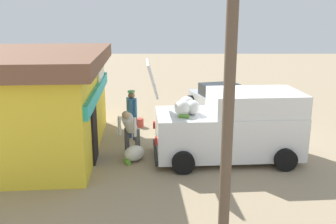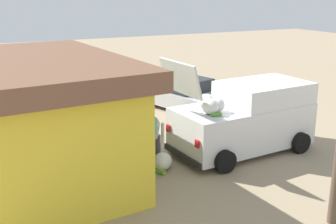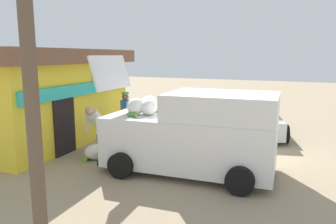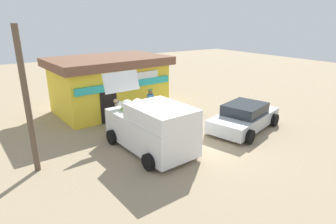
{
  "view_description": "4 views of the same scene",
  "coord_description": "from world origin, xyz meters",
  "px_view_note": "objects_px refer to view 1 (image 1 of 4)",
  "views": [
    {
      "loc": [
        -11.44,
        2.36,
        4.08
      ],
      "look_at": [
        0.36,
        2.36,
        0.99
      ],
      "focal_mm": 39.16,
      "sensor_mm": 36.0,
      "label": 1
    },
    {
      "loc": [
        -10.89,
        7.77,
        4.63
      ],
      "look_at": [
        0.18,
        2.38,
        1.05
      ],
      "focal_mm": 44.92,
      "sensor_mm": 36.0,
      "label": 2
    },
    {
      "loc": [
        -8.63,
        -2.15,
        2.89
      ],
      "look_at": [
        1.46,
        2.46,
        0.95
      ],
      "focal_mm": 34.92,
      "sensor_mm": 36.0,
      "label": 3
    },
    {
      "loc": [
        -6.47,
        -8.52,
        5.07
      ],
      "look_at": [
        0.25,
        1.54,
        1.07
      ],
      "focal_mm": 29.94,
      "sensor_mm": 36.0,
      "label": 4
    }
  ],
  "objects_px": {
    "storefront_bar": "(35,100)",
    "unloaded_banana_pile": "(134,154)",
    "delivery_van": "(232,125)",
    "vendor_standing": "(132,112)",
    "paint_bucket": "(140,123)",
    "parked_sedan": "(223,101)",
    "customer_bending": "(130,128)"
  },
  "relations": [
    {
      "from": "parked_sedan",
      "to": "vendor_standing",
      "type": "distance_m",
      "value": 4.76
    },
    {
      "from": "paint_bucket",
      "to": "delivery_van",
      "type": "bearing_deg",
      "value": -137.18
    },
    {
      "from": "parked_sedan",
      "to": "customer_bending",
      "type": "height_order",
      "value": "customer_bending"
    },
    {
      "from": "unloaded_banana_pile",
      "to": "paint_bucket",
      "type": "relative_size",
      "value": 2.67
    },
    {
      "from": "customer_bending",
      "to": "storefront_bar",
      "type": "bearing_deg",
      "value": 78.05
    },
    {
      "from": "vendor_standing",
      "to": "parked_sedan",
      "type": "bearing_deg",
      "value": -48.83
    },
    {
      "from": "storefront_bar",
      "to": "paint_bucket",
      "type": "height_order",
      "value": "storefront_bar"
    },
    {
      "from": "customer_bending",
      "to": "unloaded_banana_pile",
      "type": "height_order",
      "value": "customer_bending"
    },
    {
      "from": "storefront_bar",
      "to": "unloaded_banana_pile",
      "type": "distance_m",
      "value": 3.5
    },
    {
      "from": "storefront_bar",
      "to": "unloaded_banana_pile",
      "type": "bearing_deg",
      "value": -106.73
    },
    {
      "from": "delivery_van",
      "to": "vendor_standing",
      "type": "xyz_separation_m",
      "value": [
        1.75,
        3.08,
        -0.04
      ]
    },
    {
      "from": "parked_sedan",
      "to": "unloaded_banana_pile",
      "type": "height_order",
      "value": "parked_sedan"
    },
    {
      "from": "customer_bending",
      "to": "unloaded_banana_pile",
      "type": "relative_size",
      "value": 1.74
    },
    {
      "from": "unloaded_banana_pile",
      "to": "parked_sedan",
      "type": "bearing_deg",
      "value": -33.23
    },
    {
      "from": "unloaded_banana_pile",
      "to": "customer_bending",
      "type": "bearing_deg",
      "value": 23.91
    },
    {
      "from": "vendor_standing",
      "to": "paint_bucket",
      "type": "relative_size",
      "value": 5.27
    },
    {
      "from": "parked_sedan",
      "to": "unloaded_banana_pile",
      "type": "bearing_deg",
      "value": 146.77
    },
    {
      "from": "customer_bending",
      "to": "paint_bucket",
      "type": "distance_m",
      "value": 3.17
    },
    {
      "from": "storefront_bar",
      "to": "customer_bending",
      "type": "xyz_separation_m",
      "value": [
        -0.62,
        -2.95,
        -0.7
      ]
    },
    {
      "from": "delivery_van",
      "to": "unloaded_banana_pile",
      "type": "bearing_deg",
      "value": 94.35
    },
    {
      "from": "parked_sedan",
      "to": "delivery_van",
      "type": "bearing_deg",
      "value": 174.26
    },
    {
      "from": "delivery_van",
      "to": "vendor_standing",
      "type": "distance_m",
      "value": 3.55
    },
    {
      "from": "parked_sedan",
      "to": "paint_bucket",
      "type": "bearing_deg",
      "value": 116.49
    },
    {
      "from": "storefront_bar",
      "to": "parked_sedan",
      "type": "xyz_separation_m",
      "value": [
        4.17,
        -6.42,
        -0.99
      ]
    },
    {
      "from": "storefront_bar",
      "to": "vendor_standing",
      "type": "distance_m",
      "value": 3.1
    },
    {
      "from": "vendor_standing",
      "to": "delivery_van",
      "type": "bearing_deg",
      "value": -119.65
    },
    {
      "from": "customer_bending",
      "to": "unloaded_banana_pile",
      "type": "distance_m",
      "value": 0.76
    },
    {
      "from": "vendor_standing",
      "to": "customer_bending",
      "type": "distance_m",
      "value": 1.67
    },
    {
      "from": "delivery_van",
      "to": "vendor_standing",
      "type": "relative_size",
      "value": 2.68
    },
    {
      "from": "delivery_van",
      "to": "unloaded_banana_pile",
      "type": "height_order",
      "value": "delivery_van"
    },
    {
      "from": "storefront_bar",
      "to": "vendor_standing",
      "type": "relative_size",
      "value": 3.96
    },
    {
      "from": "delivery_van",
      "to": "parked_sedan",
      "type": "height_order",
      "value": "delivery_van"
    }
  ]
}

